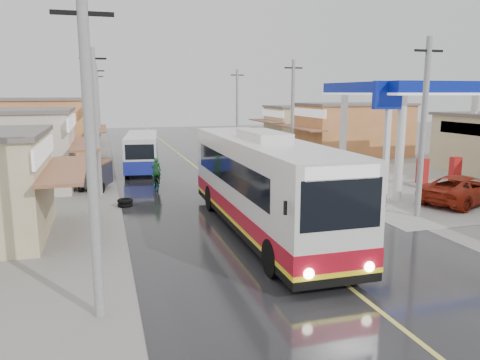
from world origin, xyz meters
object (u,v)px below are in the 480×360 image
(cyclist, at_px, (156,179))
(jeepney, at_px, (462,189))
(second_bus, at_px, (142,151))
(coach_bus, at_px, (262,184))
(tyre_stack, at_px, (125,203))
(tricycle_near, at_px, (96,174))

(cyclist, bearing_deg, jeepney, -29.91)
(second_bus, distance_m, cyclist, 7.01)
(coach_bus, bearing_deg, tyre_stack, 130.98)
(second_bus, xyz_separation_m, jeepney, (14.90, -14.92, -0.70))
(cyclist, bearing_deg, second_bus, 90.33)
(tyre_stack, bearing_deg, jeepney, -13.98)
(second_bus, relative_size, cyclist, 4.23)
(coach_bus, relative_size, jeepney, 2.49)
(second_bus, relative_size, tyre_stack, 10.49)
(jeepney, relative_size, cyclist, 2.72)
(coach_bus, bearing_deg, cyclist, 108.22)
(jeepney, relative_size, tyre_stack, 6.76)
(second_bus, xyz_separation_m, tyre_stack, (-1.76, -10.77, -1.23))
(coach_bus, relative_size, tricycle_near, 5.21)
(coach_bus, distance_m, second_bus, 17.10)
(cyclist, bearing_deg, coach_bus, -73.39)
(second_bus, bearing_deg, cyclist, -81.64)
(coach_bus, height_order, tricycle_near, coach_bus)
(jeepney, height_order, tricycle_near, tricycle_near)
(coach_bus, distance_m, cyclist, 10.39)
(jeepney, xyz_separation_m, cyclist, (-14.68, 7.96, -0.10))
(tricycle_near, bearing_deg, cyclist, 3.26)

